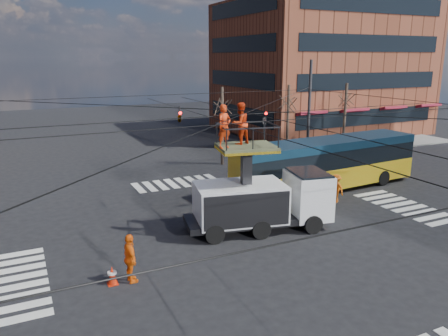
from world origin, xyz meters
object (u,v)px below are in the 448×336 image
at_px(traffic_cone, 112,275).
at_px(worker_ground, 130,259).
at_px(utility_truck, 262,189).
at_px(city_bus, 327,163).
at_px(flagger, 336,188).

xyz_separation_m(traffic_cone, worker_ground, (0.67, -0.14, 0.59)).
xyz_separation_m(utility_truck, traffic_cone, (-7.70, -2.34, -1.68)).
distance_m(city_bus, flagger, 2.74).
bearing_deg(city_bus, worker_ground, -159.31).
xyz_separation_m(utility_truck, worker_ground, (-7.03, -2.48, -1.09)).
xyz_separation_m(traffic_cone, flagger, (13.62, 3.96, 0.48)).
height_order(city_bus, flagger, city_bus).
bearing_deg(worker_ground, flagger, -76.24).
distance_m(utility_truck, traffic_cone, 8.22).
relative_size(traffic_cone, flagger, 0.43).
bearing_deg(flagger, worker_ground, -85.17).
bearing_deg(utility_truck, traffic_cone, -151.52).
xyz_separation_m(utility_truck, city_bus, (7.04, 3.96, -0.31)).
bearing_deg(city_bus, flagger, -119.54).
bearing_deg(utility_truck, worker_ground, -148.99).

